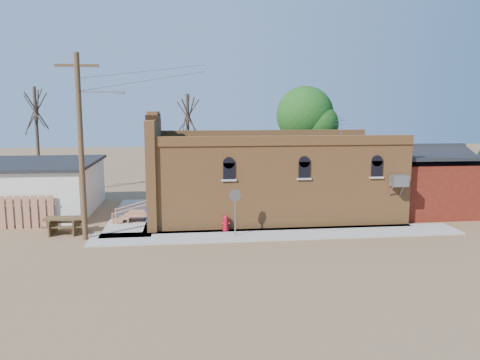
{
  "coord_description": "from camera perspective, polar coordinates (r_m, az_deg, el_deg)",
  "views": [
    {
      "loc": [
        -3.28,
        -21.94,
        6.37
      ],
      "look_at": [
        -0.17,
        4.06,
        2.4
      ],
      "focal_mm": 35.0,
      "sensor_mm": 36.0,
      "label": 1
    }
  ],
  "objects": [
    {
      "name": "sidewalk_west",
      "position": [
        28.81,
        -12.71,
        -4.29
      ],
      "size": [
        2.6,
        10.0,
        0.08
      ],
      "primitive_type": "cube",
      "color": "#9E9991",
      "rests_on": "ground"
    },
    {
      "name": "sidewalk_south",
      "position": [
        24.18,
        4.85,
        -6.59
      ],
      "size": [
        19.0,
        2.2,
        0.08
      ],
      "primitive_type": "cube",
      "color": "#9E9991",
      "rests_on": "ground"
    },
    {
      "name": "wood_fence",
      "position": [
        27.98,
        -26.61,
        -3.58
      ],
      "size": [
        5.2,
        0.1,
        1.8
      ],
      "primitive_type": null,
      "color": "#905C41",
      "rests_on": "ground"
    },
    {
      "name": "picnic_table",
      "position": [
        25.94,
        -20.59,
        -4.92
      ],
      "size": [
        2.02,
        1.57,
        0.83
      ],
      "rotation": [
        0.0,
        0.0,
        -0.02
      ],
      "color": "brown",
      "rests_on": "ground"
    },
    {
      "name": "tree_bare_near",
      "position": [
        34.94,
        -6.43,
        7.9
      ],
      "size": [
        2.8,
        2.8,
        7.65
      ],
      "color": "#4C382B",
      "rests_on": "ground"
    },
    {
      "name": "tree_bare_far",
      "position": [
        37.51,
        -23.67,
        7.89
      ],
      "size": [
        2.8,
        2.8,
        8.16
      ],
      "color": "#4C382B",
      "rests_on": "ground"
    },
    {
      "name": "fire_hydrant",
      "position": [
        24.55,
        -1.74,
        -5.27
      ],
      "size": [
        0.47,
        0.46,
        0.81
      ],
      "rotation": [
        0.0,
        0.0,
        -0.3
      ],
      "color": "#A8091C",
      "rests_on": "sidewalk_south"
    },
    {
      "name": "stop_sign",
      "position": [
        23.26,
        -0.6,
        -2.43
      ],
      "size": [
        0.63,
        0.26,
        2.38
      ],
      "rotation": [
        0.0,
        0.0,
        -0.09
      ],
      "color": "gray",
      "rests_on": "sidewalk_south"
    },
    {
      "name": "red_shed",
      "position": [
        31.43,
        21.29,
        0.54
      ],
      "size": [
        5.4,
        6.4,
        4.3
      ],
      "color": "#56180E",
      "rests_on": "ground"
    },
    {
      "name": "brick_bar",
      "position": [
        28.16,
        3.31,
        0.38
      ],
      "size": [
        16.4,
        7.97,
        6.3
      ],
      "color": "#A76633",
      "rests_on": "ground"
    },
    {
      "name": "trash_barrel",
      "position": [
        26.98,
        -10.98,
        -4.22
      ],
      "size": [
        0.54,
        0.54,
        0.74
      ],
      "primitive_type": "cylinder",
      "rotation": [
        0.0,
        0.0,
        0.14
      ],
      "color": "navy",
      "rests_on": "sidewalk_west"
    },
    {
      "name": "ground",
      "position": [
        23.08,
        1.63,
        -7.4
      ],
      "size": [
        120.0,
        120.0,
        0.0
      ],
      "primitive_type": "plane",
      "color": "brown",
      "rests_on": "ground"
    },
    {
      "name": "tree_leafy",
      "position": [
        36.64,
        7.92,
        7.86
      ],
      "size": [
        4.4,
        4.4,
        8.15
      ],
      "color": "#4C382B",
      "rests_on": "ground"
    },
    {
      "name": "utility_pole",
      "position": [
        23.7,
        -18.71,
        4.3
      ],
      "size": [
        3.12,
        0.26,
        9.0
      ],
      "color": "#492C1D",
      "rests_on": "ground"
    }
  ]
}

